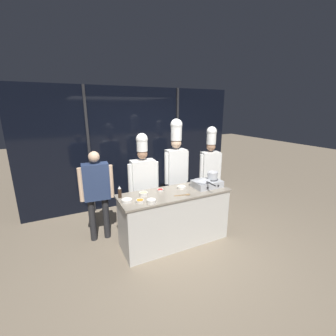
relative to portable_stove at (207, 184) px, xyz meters
name	(u,v)px	position (x,y,z in m)	size (l,w,h in m)	color
ground_plane	(174,241)	(-0.62, 0.03, -0.97)	(24.00, 24.00, 0.00)	#7F705B
window_wall_back	(136,148)	(-0.62, 1.93, 0.38)	(4.97, 0.09, 2.70)	black
demo_counter	(175,217)	(-0.62, 0.03, -0.52)	(1.86, 0.66, 0.91)	beige
portable_stove	(207,184)	(0.00, 0.00, 0.00)	(0.49, 0.34, 0.13)	#B2B5BA
frying_pan	(202,180)	(-0.11, 0.00, 0.08)	(0.31, 0.53, 0.04)	#ADAFB5
stock_pot	(213,175)	(0.11, 0.00, 0.13)	(0.21, 0.18, 0.13)	#B7BABF
squeeze_bottle_soy	(120,192)	(-1.49, 0.20, 0.03)	(0.06, 0.06, 0.19)	#332319
prep_bowl_garlic	(151,201)	(-1.13, -0.20, -0.03)	(0.14, 0.14, 0.06)	silver
prep_bowl_bell_pepper	(160,190)	(-0.82, 0.17, -0.04)	(0.11, 0.11, 0.03)	silver
prep_bowl_ginger	(144,194)	(-1.14, 0.11, -0.03)	(0.14, 0.14, 0.06)	silver
prep_bowl_carrots	(140,201)	(-1.28, -0.11, -0.03)	(0.12, 0.12, 0.04)	silver
prep_bowl_onion	(127,200)	(-1.44, -0.01, -0.03)	(0.16, 0.16, 0.05)	silver
prep_bowl_chicken	(181,187)	(-0.44, 0.13, -0.04)	(0.15, 0.15, 0.04)	silver
serving_spoon_slotted	(186,195)	(-0.53, -0.16, -0.05)	(0.27, 0.09, 0.02)	olive
person_guest	(97,188)	(-1.76, 0.69, -0.02)	(0.56, 0.25, 1.58)	#232326
chef_head	(143,177)	(-0.95, 0.62, 0.08)	(0.56, 0.24, 1.84)	#4C4C51
chef_sous	(176,163)	(-0.25, 0.68, 0.25)	(0.51, 0.22, 2.06)	#2D3856
chef_line	(210,164)	(0.55, 0.65, 0.14)	(0.49, 0.26, 1.89)	#2D3856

